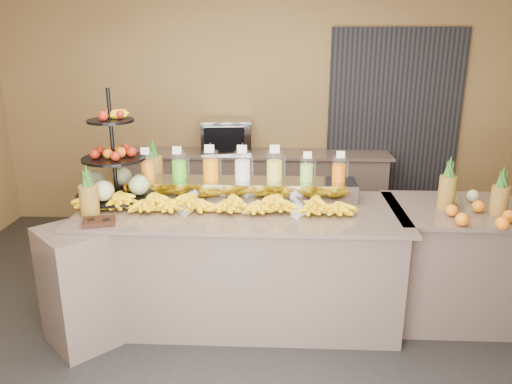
# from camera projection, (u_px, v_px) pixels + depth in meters

# --- Properties ---
(ground) EXTENTS (6.00, 6.00, 0.00)m
(ground) POSITION_uv_depth(u_px,v_px,m) (240.00, 335.00, 3.86)
(ground) COLOR black
(ground) RESTS_ON ground
(room_envelope) EXTENTS (6.04, 5.02, 2.82)m
(room_envelope) POSITION_uv_depth(u_px,v_px,m) (268.00, 79.00, 4.03)
(room_envelope) COLOR brown
(room_envelope) RESTS_ON ground
(buffet_counter) EXTENTS (2.75, 1.25, 0.93)m
(buffet_counter) POSITION_uv_depth(u_px,v_px,m) (227.00, 265.00, 3.97)
(buffet_counter) COLOR gray
(buffet_counter) RESTS_ON ground
(right_counter) EXTENTS (1.08, 0.88, 0.93)m
(right_counter) POSITION_uv_depth(u_px,v_px,m) (453.00, 262.00, 4.02)
(right_counter) COLOR gray
(right_counter) RESTS_ON ground
(back_ledge) EXTENTS (3.10, 0.55, 0.93)m
(back_ledge) POSITION_uv_depth(u_px,v_px,m) (254.00, 191.00, 5.86)
(back_ledge) COLOR gray
(back_ledge) RESTS_ON ground
(pitcher_tray) EXTENTS (1.85, 0.30, 0.15)m
(pitcher_tray) POSITION_uv_depth(u_px,v_px,m) (243.00, 189.00, 4.11)
(pitcher_tray) COLOR gray
(pitcher_tray) RESTS_ON buffet_counter
(juice_pitcher_orange_a) EXTENTS (0.12, 0.12, 0.29)m
(juice_pitcher_orange_a) POSITION_uv_depth(u_px,v_px,m) (148.00, 168.00, 4.09)
(juice_pitcher_orange_a) COLOR silver
(juice_pitcher_orange_a) RESTS_ON pitcher_tray
(juice_pitcher_green) EXTENTS (0.12, 0.13, 0.30)m
(juice_pitcher_green) POSITION_uv_depth(u_px,v_px,m) (179.00, 168.00, 4.08)
(juice_pitcher_green) COLOR silver
(juice_pitcher_green) RESTS_ON pitcher_tray
(juice_pitcher_orange_b) EXTENTS (0.13, 0.14, 0.32)m
(juice_pitcher_orange_b) POSITION_uv_depth(u_px,v_px,m) (211.00, 167.00, 4.06)
(juice_pitcher_orange_b) COLOR silver
(juice_pitcher_orange_b) RESTS_ON pitcher_tray
(juice_pitcher_milk) EXTENTS (0.13, 0.14, 0.32)m
(juice_pitcher_milk) POSITION_uv_depth(u_px,v_px,m) (243.00, 168.00, 4.05)
(juice_pitcher_milk) COLOR silver
(juice_pitcher_milk) RESTS_ON pitcher_tray
(juice_pitcher_lemon) EXTENTS (0.13, 0.14, 0.32)m
(juice_pitcher_lemon) POSITION_uv_depth(u_px,v_px,m) (275.00, 168.00, 4.04)
(juice_pitcher_lemon) COLOR silver
(juice_pitcher_lemon) RESTS_ON pitcher_tray
(juice_pitcher_lime) EXTENTS (0.11, 0.11, 0.27)m
(juice_pitcher_lime) POSITION_uv_depth(u_px,v_px,m) (307.00, 170.00, 4.03)
(juice_pitcher_lime) COLOR silver
(juice_pitcher_lime) RESTS_ON pitcher_tray
(juice_pitcher_orange_c) EXTENTS (0.11, 0.12, 0.27)m
(juice_pitcher_orange_c) POSITION_uv_depth(u_px,v_px,m) (339.00, 170.00, 4.02)
(juice_pitcher_orange_c) COLOR silver
(juice_pitcher_orange_c) RESTS_ON pitcher_tray
(banana_heap) EXTENTS (2.17, 0.20, 0.18)m
(banana_heap) POSITION_uv_depth(u_px,v_px,m) (214.00, 200.00, 3.83)
(banana_heap) COLOR yellow
(banana_heap) RESTS_ON buffet_counter
(fruit_stand) EXTENTS (0.68, 0.68, 0.90)m
(fruit_stand) POSITION_uv_depth(u_px,v_px,m) (120.00, 173.00, 3.99)
(fruit_stand) COLOR black
(fruit_stand) RESTS_ON buffet_counter
(condiment_caddy) EXTENTS (0.26, 0.22, 0.03)m
(condiment_caddy) POSITION_uv_depth(u_px,v_px,m) (99.00, 222.00, 3.55)
(condiment_caddy) COLOR black
(condiment_caddy) RESTS_ON buffet_counter
(pineapple_left_a) EXTENTS (0.14, 0.14, 0.40)m
(pineapple_left_a) POSITION_uv_depth(u_px,v_px,m) (89.00, 197.00, 3.67)
(pineapple_left_a) COLOR brown
(pineapple_left_a) RESTS_ON buffet_counter
(pineapple_left_b) EXTENTS (0.15, 0.15, 0.44)m
(pineapple_left_b) POSITION_uv_depth(u_px,v_px,m) (154.00, 170.00, 4.33)
(pineapple_left_b) COLOR brown
(pineapple_left_b) RESTS_ON buffet_counter
(right_fruit_pile) EXTENTS (0.49, 0.47, 0.26)m
(right_fruit_pile) POSITION_uv_depth(u_px,v_px,m) (474.00, 205.00, 3.69)
(right_fruit_pile) COLOR brown
(right_fruit_pile) RESTS_ON right_counter
(oven_warmer) EXTENTS (0.60, 0.45, 0.37)m
(oven_warmer) POSITION_uv_depth(u_px,v_px,m) (226.00, 136.00, 5.68)
(oven_warmer) COLOR gray
(oven_warmer) RESTS_ON back_ledge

